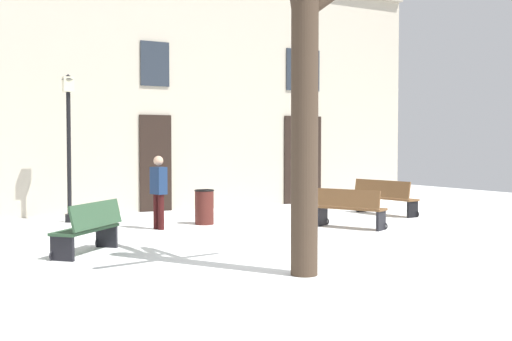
# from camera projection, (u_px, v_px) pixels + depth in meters

# --- Properties ---
(ground_plane) EXTENTS (28.97, 28.97, 0.00)m
(ground_plane) POSITION_uv_depth(u_px,v_px,m) (299.00, 253.00, 10.73)
(ground_plane) COLOR white
(building_facade) EXTENTS (18.10, 0.60, 7.14)m
(building_facade) POSITION_uv_depth(u_px,v_px,m) (147.00, 82.00, 17.42)
(building_facade) COLOR #BCB29E
(building_facade) RESTS_ON ground
(tree_foreground) EXTENTS (2.24, 2.03, 5.57)m
(tree_foreground) POSITION_uv_depth(u_px,v_px,m) (305.00, 71.00, 8.86)
(tree_foreground) COLOR #423326
(tree_foreground) RESTS_ON ground
(streetlamp) EXTENTS (0.30, 0.30, 3.56)m
(streetlamp) POSITION_uv_depth(u_px,v_px,m) (69.00, 131.00, 14.90)
(streetlamp) COLOR black
(streetlamp) RESTS_ON ground
(litter_bin) EXTENTS (0.47, 0.47, 0.82)m
(litter_bin) POSITION_uv_depth(u_px,v_px,m) (204.00, 207.00, 14.58)
(litter_bin) COLOR #4C1E19
(litter_bin) RESTS_ON ground
(bench_far_corner) EXTENTS (1.43, 1.42, 0.90)m
(bench_far_corner) POSITION_uv_depth(u_px,v_px,m) (89.00, 228.00, 10.63)
(bench_far_corner) COLOR #2D4C33
(bench_far_corner) RESTS_ON ground
(bench_near_lamp) EXTENTS (1.11, 1.62, 0.89)m
(bench_near_lamp) POSITION_uv_depth(u_px,v_px,m) (350.00, 208.00, 13.90)
(bench_near_lamp) COLOR brown
(bench_near_lamp) RESTS_ON ground
(bench_back_to_back_right) EXTENTS (0.71, 1.94, 0.93)m
(bench_back_to_back_right) POSITION_uv_depth(u_px,v_px,m) (385.00, 197.00, 16.56)
(bench_back_to_back_right) COLOR brown
(bench_back_to_back_right) RESTS_ON ground
(person_crossing_plaza) EXTENTS (0.29, 0.42, 1.62)m
(person_crossing_plaza) POSITION_uv_depth(u_px,v_px,m) (159.00, 189.00, 13.70)
(person_crossing_plaza) COLOR #350F0F
(person_crossing_plaza) RESTS_ON ground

